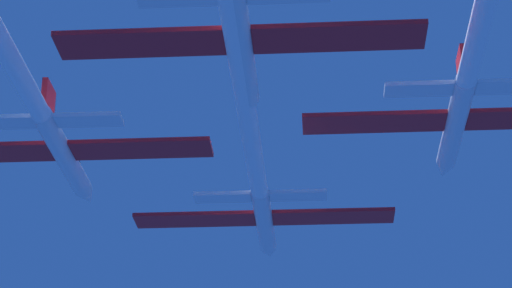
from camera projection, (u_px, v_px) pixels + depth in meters
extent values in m
cylinder|color=white|center=(264.00, 221.00, 83.14)|extent=(1.37, 12.41, 1.37)
cone|color=white|center=(269.00, 252.00, 90.01)|extent=(1.34, 2.73, 1.34)
ellipsoid|color=black|center=(266.00, 226.00, 85.86)|extent=(0.96, 2.48, 0.68)
cube|color=red|center=(195.00, 219.00, 82.88)|extent=(9.43, 2.73, 0.30)
cube|color=red|center=(333.00, 216.00, 82.27)|extent=(9.43, 2.73, 0.30)
cube|color=red|center=(261.00, 177.00, 79.32)|extent=(0.36, 2.23, 1.99)
cube|color=white|center=(223.00, 197.00, 78.56)|extent=(4.25, 1.64, 0.30)
cube|color=white|center=(298.00, 195.00, 78.24)|extent=(4.25, 1.64, 0.30)
cylinder|color=white|center=(235.00, 34.00, 57.02)|extent=(1.23, 45.14, 1.23)
cylinder|color=white|center=(64.00, 154.00, 71.68)|extent=(1.37, 12.41, 1.37)
cone|color=white|center=(87.00, 196.00, 78.55)|extent=(1.34, 2.73, 1.34)
ellipsoid|color=black|center=(73.00, 163.00, 74.40)|extent=(0.96, 2.48, 0.68)
cube|color=red|center=(141.00, 149.00, 70.81)|extent=(9.43, 2.73, 0.30)
cube|color=red|center=(48.00, 99.00, 67.87)|extent=(0.36, 2.23, 1.99)
cube|color=white|center=(1.00, 122.00, 67.10)|extent=(4.25, 1.64, 0.30)
cube|color=white|center=(89.00, 120.00, 66.78)|extent=(4.25, 1.64, 0.30)
cylinder|color=white|center=(455.00, 124.00, 70.24)|extent=(1.37, 12.41, 1.37)
cone|color=white|center=(444.00, 169.00, 77.11)|extent=(1.34, 2.73, 1.34)
ellipsoid|color=black|center=(450.00, 134.00, 72.96)|extent=(0.96, 2.48, 0.68)
cube|color=red|center=(374.00, 122.00, 69.98)|extent=(9.43, 2.73, 0.30)
cube|color=red|center=(462.00, 66.00, 66.42)|extent=(0.36, 2.23, 1.99)
cube|color=white|center=(419.00, 89.00, 65.66)|extent=(4.25, 1.64, 0.30)
cube|color=white|center=(510.00, 86.00, 65.34)|extent=(4.25, 1.64, 0.30)
cylinder|color=white|center=(241.00, 46.00, 58.38)|extent=(1.37, 12.41, 1.37)
cone|color=white|center=(250.00, 107.00, 65.26)|extent=(1.34, 2.73, 1.34)
ellipsoid|color=black|center=(244.00, 61.00, 61.10)|extent=(0.96, 2.48, 0.68)
cube|color=red|center=(142.00, 43.00, 58.13)|extent=(9.43, 2.73, 0.30)
cube|color=red|center=(339.00, 37.00, 57.51)|extent=(9.43, 2.73, 0.30)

